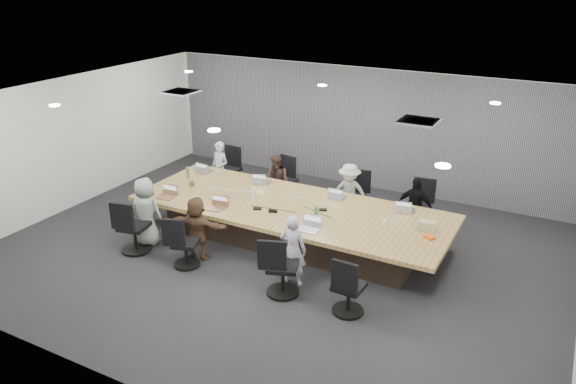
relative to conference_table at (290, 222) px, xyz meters
The scene contains 40 objects.
floor 0.64m from the conference_table, 90.00° to the right, with size 10.00×8.00×0.00m, color #252629.
ceiling 2.45m from the conference_table, 90.00° to the right, with size 10.00×8.00×0.00m, color white.
wall_back 3.64m from the conference_table, 90.00° to the left, with size 10.00×2.80×0.00m, color silver.
wall_front 4.61m from the conference_table, 90.00° to the right, with size 10.00×2.80×0.00m, color silver.
wall_left 5.12m from the conference_table, behind, with size 8.00×2.80×0.00m, color silver.
curtain 3.56m from the conference_table, 90.00° to the left, with size 9.80×0.04×2.80m, color slate.
conference_table is the anchor object (origin of this frame).
chair_0 3.05m from the conference_table, 146.10° to the left, with size 0.55×0.55×0.81m, color black, non-canonical shape.
chair_1 1.99m from the conference_table, 121.46° to the left, with size 0.54×0.54×0.79m, color black, non-canonical shape.
chair_2 1.81m from the conference_table, 69.69° to the left, with size 0.49×0.49×0.72m, color black, non-canonical shape.
chair_3 2.61m from the conference_table, 40.60° to the left, with size 0.54×0.54×0.81m, color black, non-canonical shape.
chair_4 2.89m from the conference_table, 143.90° to the right, with size 0.57×0.57×0.84m, color black, non-canonical shape.
chair_5 2.06m from the conference_table, 124.39° to the right, with size 0.49×0.49×0.73m, color black, non-canonical shape.
chair_6 1.86m from the conference_table, 65.92° to the right, with size 0.56×0.56×0.83m, color black, non-canonical shape.
chair_7 2.54m from the conference_table, 41.98° to the right, with size 0.51×0.51×0.76m, color black, non-canonical shape.
person_0 2.88m from the conference_table, 151.91° to the left, with size 0.45×0.30×1.25m, color silver.
laptop_0 2.68m from the conference_table, 162.45° to the left, with size 0.32×0.22×0.02m, color #B2B2B7.
person_1 1.71m from the conference_table, 127.61° to the left, with size 0.56×0.44×1.16m, color #362821.
laptop_1 1.36m from the conference_table, 142.43° to the left, with size 0.30×0.21×0.02m, color #B2B2B7.
person_2 1.51m from the conference_table, 65.02° to the left, with size 0.81×0.46×1.25m, color #9CA39C.
laptop_2 1.08m from the conference_table, 51.82° to the left, with size 0.30×0.21×0.02m, color #B2B2B7.
person_3 2.41m from the conference_table, 34.24° to the left, with size 0.70×0.29×1.20m, color black.
laptop_3 2.17m from the conference_table, 21.96° to the left, with size 0.31×0.21×0.02m, color #B2B2B7.
person_4 2.71m from the conference_table, 149.93° to the right, with size 0.64×0.42×1.32m, color gray.
laptop_4 2.49m from the conference_table, 161.06° to the right, with size 0.34×0.23×0.02m, color #8C6647.
person_5 1.79m from the conference_table, 130.76° to the right, with size 1.08×0.35×1.17m, color brown.
laptop_5 1.45m from the conference_table, 145.49° to the right, with size 0.35×0.24×0.02m, color #8C6647.
person_6 1.56m from the conference_table, 60.63° to the right, with size 0.45×0.30×1.24m, color #A29EB5.
laptop_6 1.16m from the conference_table, 46.48° to the right, with size 0.36×0.24×0.02m, color #B2B2B7.
bottle_green_left 2.67m from the conference_table, behind, with size 0.07×0.07×0.23m, color #407340.
bottle_green_right 0.91m from the conference_table, 26.77° to the right, with size 0.07×0.07×0.25m, color #407340.
bottle_clear 0.93m from the conference_table, behind, with size 0.06×0.06×0.21m, color silver.
cup_white_far 0.86m from the conference_table, 165.90° to the left, with size 0.08×0.08×0.10m, color white.
cup_white_near 1.88m from the conference_table, ahead, with size 0.07×0.07×0.09m, color white.
mug_brown 2.28m from the conference_table, behind, with size 0.09×0.09×0.11m, color brown.
mic_left 0.73m from the conference_table, 136.00° to the right, with size 0.15×0.10×0.03m, color black.
mic_right 0.73m from the conference_table, ahead, with size 0.14×0.09×0.03m, color black.
stapler 0.59m from the conference_table, 106.56° to the right, with size 0.16×0.04×0.06m, color black.
canvas_bag 2.58m from the conference_table, ahead, with size 0.28×0.17×0.15m, color #B7AC88.
snack_packet 2.68m from the conference_table, ahead, with size 0.18×0.12×0.04m, color #E3540F.
Camera 1 is at (4.50, -8.02, 4.91)m, focal length 35.00 mm.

